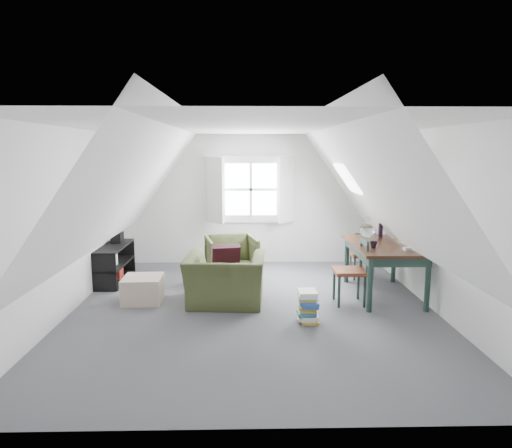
{
  "coord_description": "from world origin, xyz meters",
  "views": [
    {
      "loc": [
        -0.1,
        -6.07,
        2.19
      ],
      "look_at": [
        0.05,
        0.6,
        1.11
      ],
      "focal_mm": 32.0,
      "sensor_mm": 36.0,
      "label": 1
    }
  ],
  "objects_px": {
    "armchair_far": "(232,280)",
    "ottoman": "(143,289)",
    "dining_chair_near": "(352,270)",
    "armchair_near": "(226,304)",
    "dining_chair_far": "(362,254)",
    "dining_table": "(384,251)",
    "magazine_stack": "(308,306)",
    "media_shelf": "(114,266)"
  },
  "relations": [
    {
      "from": "armchair_far",
      "to": "dining_chair_far",
      "type": "bearing_deg",
      "value": -10.75
    },
    {
      "from": "dining_chair_near",
      "to": "media_shelf",
      "type": "height_order",
      "value": "dining_chair_near"
    },
    {
      "from": "armchair_far",
      "to": "dining_chair_far",
      "type": "distance_m",
      "value": 2.3
    },
    {
      "from": "dining_table",
      "to": "ottoman",
      "type": "bearing_deg",
      "value": -179.36
    },
    {
      "from": "armchair_near",
      "to": "dining_chair_far",
      "type": "xyz_separation_m",
      "value": [
        2.31,
        1.29,
        0.43
      ]
    },
    {
      "from": "dining_chair_near",
      "to": "armchair_far",
      "type": "bearing_deg",
      "value": -140.9
    },
    {
      "from": "armchair_far",
      "to": "magazine_stack",
      "type": "distance_m",
      "value": 2.22
    },
    {
      "from": "armchair_far",
      "to": "ottoman",
      "type": "xyz_separation_m",
      "value": [
        -1.26,
        -1.09,
        0.19
      ]
    },
    {
      "from": "dining_table",
      "to": "media_shelf",
      "type": "bearing_deg",
      "value": 166.64
    },
    {
      "from": "magazine_stack",
      "to": "media_shelf",
      "type": "bearing_deg",
      "value": 148.02
    },
    {
      "from": "armchair_near",
      "to": "armchair_far",
      "type": "height_order",
      "value": "armchair_far"
    },
    {
      "from": "dining_chair_far",
      "to": "magazine_stack",
      "type": "distance_m",
      "value": 2.36
    },
    {
      "from": "armchair_far",
      "to": "magazine_stack",
      "type": "height_order",
      "value": "magazine_stack"
    },
    {
      "from": "ottoman",
      "to": "dining_chair_near",
      "type": "distance_m",
      "value": 3.06
    },
    {
      "from": "magazine_stack",
      "to": "dining_table",
      "type": "bearing_deg",
      "value": 39.65
    },
    {
      "from": "dining_chair_far",
      "to": "magazine_stack",
      "type": "bearing_deg",
      "value": 78.84
    },
    {
      "from": "dining_table",
      "to": "dining_chair_near",
      "type": "height_order",
      "value": "dining_chair_near"
    },
    {
      "from": "armchair_far",
      "to": "dining_table",
      "type": "bearing_deg",
      "value": -33.01
    },
    {
      "from": "ottoman",
      "to": "dining_chair_near",
      "type": "height_order",
      "value": "dining_chair_near"
    },
    {
      "from": "dining_table",
      "to": "media_shelf",
      "type": "xyz_separation_m",
      "value": [
        -4.31,
        0.82,
        -0.42
      ]
    },
    {
      "from": "dining_chair_far",
      "to": "dining_chair_near",
      "type": "relative_size",
      "value": 0.87
    },
    {
      "from": "armchair_near",
      "to": "dining_table",
      "type": "xyz_separation_m",
      "value": [
        2.38,
        0.35,
        0.7
      ]
    },
    {
      "from": "armchair_near",
      "to": "armchair_far",
      "type": "relative_size",
      "value": 1.32
    },
    {
      "from": "dining_chair_far",
      "to": "media_shelf",
      "type": "distance_m",
      "value": 4.24
    },
    {
      "from": "dining_chair_far",
      "to": "media_shelf",
      "type": "xyz_separation_m",
      "value": [
        -4.23,
        -0.12,
        -0.15
      ]
    },
    {
      "from": "armchair_near",
      "to": "dining_table",
      "type": "relative_size",
      "value": 0.69
    },
    {
      "from": "ottoman",
      "to": "dining_chair_far",
      "type": "relative_size",
      "value": 0.67
    },
    {
      "from": "dining_table",
      "to": "media_shelf",
      "type": "relative_size",
      "value": 1.33
    },
    {
      "from": "ottoman",
      "to": "magazine_stack",
      "type": "height_order",
      "value": "magazine_stack"
    },
    {
      "from": "media_shelf",
      "to": "dining_chair_far",
      "type": "bearing_deg",
      "value": 1.38
    },
    {
      "from": "media_shelf",
      "to": "armchair_far",
      "type": "bearing_deg",
      "value": 1.56
    },
    {
      "from": "armchair_near",
      "to": "ottoman",
      "type": "distance_m",
      "value": 1.24
    },
    {
      "from": "armchair_near",
      "to": "dining_chair_near",
      "type": "xyz_separation_m",
      "value": [
        1.82,
        -0.01,
        0.5
      ]
    },
    {
      "from": "armchair_near",
      "to": "dining_table",
      "type": "height_order",
      "value": "dining_table"
    },
    {
      "from": "ottoman",
      "to": "magazine_stack",
      "type": "distance_m",
      "value": 2.47
    },
    {
      "from": "dining_chair_near",
      "to": "dining_chair_far",
      "type": "bearing_deg",
      "value": 143.83
    },
    {
      "from": "armchair_far",
      "to": "dining_chair_near",
      "type": "xyz_separation_m",
      "value": [
        1.77,
        -1.24,
        0.5
      ]
    },
    {
      "from": "dining_table",
      "to": "media_shelf",
      "type": "distance_m",
      "value": 4.41
    },
    {
      "from": "dining_chair_near",
      "to": "ottoman",
      "type": "bearing_deg",
      "value": -108.82
    },
    {
      "from": "armchair_near",
      "to": "dining_chair_near",
      "type": "height_order",
      "value": "dining_chair_near"
    },
    {
      "from": "ottoman",
      "to": "dining_chair_far",
      "type": "distance_m",
      "value": 3.71
    },
    {
      "from": "armchair_far",
      "to": "magazine_stack",
      "type": "xyz_separation_m",
      "value": [
        1.05,
        -1.95,
        0.21
      ]
    }
  ]
}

